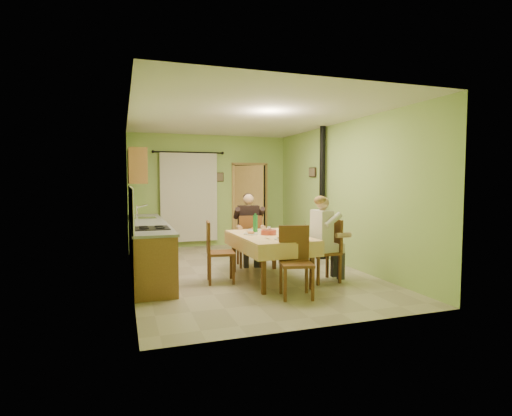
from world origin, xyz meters
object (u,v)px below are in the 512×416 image
object	(u,v)px
man_right	(323,228)
man_far	(249,221)
chair_far	(249,251)
chair_near	(296,277)
chair_right	(324,264)
dining_table	(270,258)
stove_flue	(322,211)
chair_left	(220,264)

from	to	relation	value
man_right	man_far	bearing A→B (deg)	26.13
man_right	chair_far	bearing A→B (deg)	26.42
chair_near	chair_right	xyz separation A→B (m)	(0.81, 0.68, 0.00)
chair_far	dining_table	bearing A→B (deg)	-82.37
dining_table	man_right	bearing A→B (deg)	-25.21
chair_far	chair_right	bearing A→B (deg)	-53.54
stove_flue	dining_table	bearing A→B (deg)	-140.88
chair_left	man_right	distance (m)	1.80
dining_table	chair_right	bearing A→B (deg)	-24.77
chair_near	man_right	distance (m)	1.20
man_right	chair_left	bearing A→B (deg)	71.34
man_far	man_right	world-z (taller)	same
chair_far	man_far	distance (m)	0.59
chair_left	man_far	bearing A→B (deg)	149.66
chair_right	man_right	distance (m)	0.59
chair_far	stove_flue	distance (m)	1.88
stove_flue	chair_near	bearing A→B (deg)	-124.96
chair_far	man_right	size ratio (longest dim) A/B	0.72
chair_far	chair_right	distance (m)	1.71
chair_right	man_far	size ratio (longest dim) A/B	0.74
chair_near	chair_right	bearing A→B (deg)	-126.80
chair_near	man_right	bearing A→B (deg)	-126.27
chair_near	man_far	bearing A→B (deg)	-76.35
dining_table	man_right	size ratio (longest dim) A/B	1.30
man_far	man_right	size ratio (longest dim) A/B	1.00
man_right	stove_flue	size ratio (longest dim) A/B	0.50
dining_table	chair_far	world-z (taller)	chair_far
dining_table	stove_flue	world-z (taller)	stove_flue
chair_near	chair_right	world-z (taller)	chair_right
dining_table	chair_far	size ratio (longest dim) A/B	1.80
dining_table	chair_far	distance (m)	1.15
chair_left	chair_near	bearing A→B (deg)	44.20
chair_right	stove_flue	distance (m)	2.09
dining_table	stove_flue	size ratio (longest dim) A/B	0.64
man_right	stove_flue	xyz separation A→B (m)	(0.90, 1.75, 0.15)
chair_right	chair_left	xyz separation A→B (m)	(-1.65, 0.49, -0.00)
chair_near	man_far	distance (m)	2.27
chair_near	stove_flue	size ratio (longest dim) A/B	0.36
dining_table	chair_right	xyz separation A→B (m)	(0.83, -0.36, -0.09)
chair_left	stove_flue	xyz separation A→B (m)	(2.53, 1.26, 0.73)
chair_near	chair_right	size ratio (longest dim) A/B	0.98
dining_table	man_far	size ratio (longest dim) A/B	1.30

